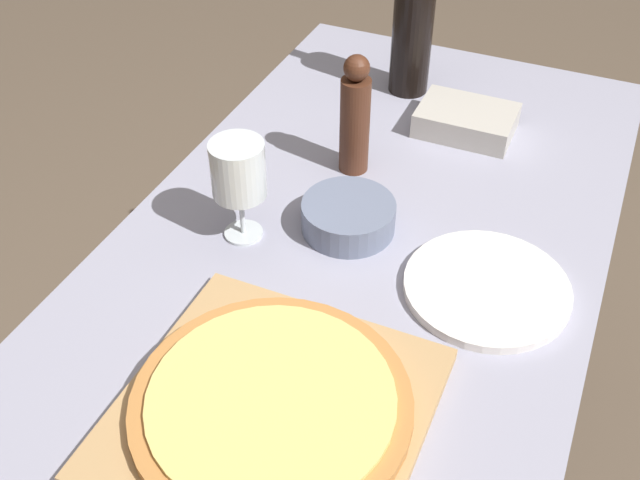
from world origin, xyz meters
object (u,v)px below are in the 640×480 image
(pepper_mill, at_px, (355,117))
(small_bowl, at_px, (348,216))
(pizza, at_px, (271,403))
(wine_glass, at_px, (238,172))
(wine_bottle, at_px, (414,18))

(pepper_mill, relative_size, small_bowl, 1.45)
(pizza, bearing_deg, small_bowl, 97.67)
(pepper_mill, bearing_deg, wine_glass, -111.31)
(pepper_mill, bearing_deg, small_bowl, -71.15)
(pizza, bearing_deg, pepper_mill, 101.09)
(small_bowl, bearing_deg, pepper_mill, 108.85)
(wine_bottle, height_order, small_bowl, wine_bottle)
(wine_bottle, height_order, wine_glass, wine_bottle)
(pepper_mill, xyz_separation_m, wine_glass, (-0.09, -0.23, 0.02))
(pizza, height_order, wine_bottle, wine_bottle)
(small_bowl, bearing_deg, wine_glass, -151.50)
(pizza, bearing_deg, wine_bottle, 97.14)
(pepper_mill, xyz_separation_m, small_bowl, (0.05, -0.16, -0.08))
(pizza, distance_m, wine_bottle, 0.84)
(wine_bottle, bearing_deg, pepper_mill, -89.96)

